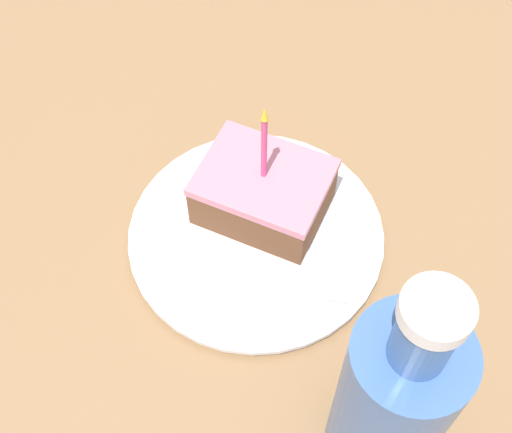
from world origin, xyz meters
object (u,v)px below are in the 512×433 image
at_px(cake_slice, 261,195).
at_px(bottle, 393,400).
at_px(plate, 256,236).
at_px(fork, 268,278).

height_order(cake_slice, bottle, bottle).
height_order(plate, bottle, bottle).
bearing_deg(fork, bottle, -124.88).
xyz_separation_m(plate, cake_slice, (0.02, 0.00, 0.03)).
bearing_deg(cake_slice, bottle, -132.84).
bearing_deg(plate, fork, -143.30).
distance_m(plate, cake_slice, 0.04).
bearing_deg(cake_slice, plate, -167.75).
height_order(plate, cake_slice, cake_slice).
height_order(cake_slice, fork, cake_slice).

